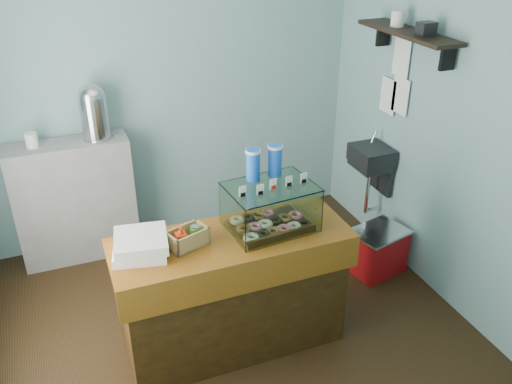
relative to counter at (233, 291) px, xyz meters
name	(u,v)px	position (x,y,z in m)	size (l,w,h in m)	color
ground	(223,319)	(0.00, 0.25, -0.46)	(3.50, 3.50, 0.00)	black
room_shell	(219,108)	(0.03, 0.26, 1.25)	(3.54, 3.04, 2.82)	#76A8AC
counter	(233,291)	(0.00, 0.00, 0.00)	(1.60, 0.60, 0.90)	#3E270C
back_shelf	(76,201)	(-0.90, 1.57, 0.09)	(1.00, 0.32, 1.10)	gray
display_case	(268,204)	(0.29, 0.06, 0.61)	(0.61, 0.47, 0.53)	#341D0F
condiment_crate	(187,238)	(-0.29, 0.02, 0.50)	(0.29, 0.22, 0.17)	tan
pastry_boxes	(141,245)	(-0.59, 0.04, 0.51)	(0.38, 0.39, 0.13)	white
coffee_urn	(94,110)	(-0.64, 1.58, 0.89)	(0.25, 0.25, 0.47)	silver
red_cooler	(377,250)	(1.45, 0.38, -0.26)	(0.52, 0.44, 0.40)	#B30E12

